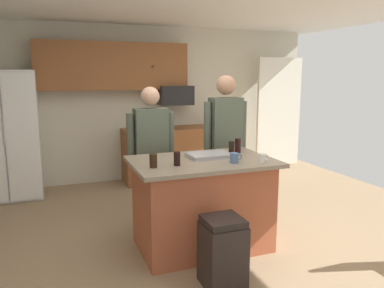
% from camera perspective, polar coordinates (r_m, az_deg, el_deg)
% --- Properties ---
extents(floor, '(7.04, 7.04, 0.00)m').
position_cam_1_polar(floor, '(4.27, 0.44, -14.37)').
color(floor, '#937A5B').
rests_on(floor, ground).
extents(back_wall, '(6.40, 0.10, 2.60)m').
position_cam_1_polar(back_wall, '(6.59, -8.39, 6.01)').
color(back_wall, beige).
rests_on(back_wall, ground).
extents(french_door_window_panel, '(0.90, 0.06, 2.00)m').
position_cam_1_polar(french_door_window_panel, '(7.26, 12.92, 4.66)').
color(french_door_window_panel, white).
rests_on(french_door_window_panel, ground).
extents(cabinet_run_upper, '(2.40, 0.38, 0.75)m').
position_cam_1_polar(cabinet_run_upper, '(6.30, -11.77, 11.40)').
color(cabinet_run_upper, brown).
extents(cabinet_run_lower, '(1.80, 0.63, 0.90)m').
position_cam_1_polar(cabinet_run_lower, '(6.56, -2.46, -1.42)').
color(cabinet_run_lower, brown).
rests_on(cabinet_run_lower, ground).
extents(refrigerator, '(0.88, 0.76, 1.86)m').
position_cam_1_polar(refrigerator, '(6.09, -26.10, 1.19)').
color(refrigerator, white).
rests_on(refrigerator, ground).
extents(microwave_over_range, '(0.56, 0.40, 0.32)m').
position_cam_1_polar(microwave_over_range, '(6.45, -2.59, 7.35)').
color(microwave_over_range, black).
extents(kitchen_island, '(1.44, 0.95, 0.94)m').
position_cam_1_polar(kitchen_island, '(3.98, 1.54, -8.91)').
color(kitchen_island, '#AD5638').
rests_on(kitchen_island, ground).
extents(person_guest_left, '(0.57, 0.22, 1.66)m').
position_cam_1_polar(person_guest_left, '(4.48, -6.18, -0.43)').
color(person_guest_left, '#232D4C').
rests_on(person_guest_left, ground).
extents(person_guest_right, '(0.57, 0.24, 1.79)m').
position_cam_1_polar(person_guest_right, '(4.69, 5.03, 1.15)').
color(person_guest_right, '#4C5166').
rests_on(person_guest_right, ground).
extents(glass_stout_tall, '(0.07, 0.07, 0.13)m').
position_cam_1_polar(glass_stout_tall, '(3.54, -5.85, -2.51)').
color(glass_stout_tall, black).
rests_on(glass_stout_tall, kitchen_island).
extents(glass_dark_ale, '(0.06, 0.06, 0.14)m').
position_cam_1_polar(glass_dark_ale, '(4.12, 5.98, -0.59)').
color(glass_dark_ale, black).
rests_on(glass_dark_ale, kitchen_island).
extents(mug_blue_stoneware, '(0.12, 0.08, 0.09)m').
position_cam_1_polar(mug_blue_stoneware, '(3.79, 10.46, -2.06)').
color(mug_blue_stoneware, white).
rests_on(mug_blue_stoneware, kitchen_island).
extents(tumbler_amber, '(0.07, 0.07, 0.16)m').
position_cam_1_polar(tumbler_amber, '(4.22, 6.92, -0.23)').
color(tumbler_amber, black).
rests_on(tumbler_amber, kitchen_island).
extents(mug_ceramic_white, '(0.13, 0.08, 0.10)m').
position_cam_1_polar(mug_ceramic_white, '(3.74, 6.42, -2.07)').
color(mug_ceramic_white, '#4C6B99').
rests_on(mug_ceramic_white, kitchen_island).
extents(glass_short_whisky, '(0.06, 0.06, 0.13)m').
position_cam_1_polar(glass_short_whisky, '(3.59, -2.27, -2.24)').
color(glass_short_whisky, black).
rests_on(glass_short_whisky, kitchen_island).
extents(serving_tray, '(0.44, 0.30, 0.04)m').
position_cam_1_polar(serving_tray, '(3.97, 2.63, -1.71)').
color(serving_tray, '#B7B7BC').
rests_on(serving_tray, kitchen_island).
extents(trash_bin, '(0.34, 0.34, 0.61)m').
position_cam_1_polar(trash_bin, '(3.36, 4.62, -15.91)').
color(trash_bin, black).
rests_on(trash_bin, ground).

